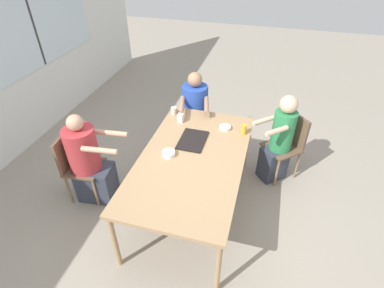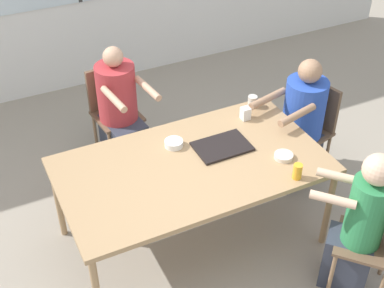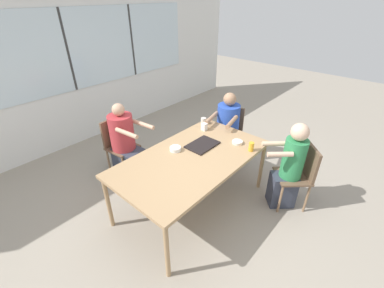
# 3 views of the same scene
# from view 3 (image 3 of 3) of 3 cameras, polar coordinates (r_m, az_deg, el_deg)

# --- Properties ---
(ground_plane) EXTENTS (16.00, 16.00, 0.00)m
(ground_plane) POSITION_cam_3_polar(r_m,az_deg,el_deg) (3.60, 0.00, -13.16)
(ground_plane) COLOR gray
(wall_back_with_windows) EXTENTS (8.40, 0.08, 2.80)m
(wall_back_with_windows) POSITION_cam_3_polar(r_m,az_deg,el_deg) (5.01, -25.50, 15.51)
(wall_back_with_windows) COLOR silver
(wall_back_with_windows) RESTS_ON ground_plane
(dining_table) EXTENTS (1.95, 1.10, 0.77)m
(dining_table) POSITION_cam_3_polar(r_m,az_deg,el_deg) (3.15, 0.00, -3.61)
(dining_table) COLOR tan
(dining_table) RESTS_ON ground_plane
(chair_for_woman_green_shirt) EXTENTS (0.57, 0.57, 0.88)m
(chair_for_woman_green_shirt) POSITION_cam_3_polar(r_m,az_deg,el_deg) (3.56, 22.99, -5.57)
(chair_for_woman_green_shirt) COLOR brown
(chair_for_woman_green_shirt) RESTS_ON ground_plane
(chair_for_man_blue_shirt) EXTENTS (0.44, 0.44, 0.88)m
(chair_for_man_blue_shirt) POSITION_cam_3_polar(r_m,az_deg,el_deg) (4.08, -16.19, 0.58)
(chair_for_man_blue_shirt) COLOR brown
(chair_for_man_blue_shirt) RESTS_ON ground_plane
(chair_for_man_teal_shirt) EXTENTS (0.48, 0.48, 0.88)m
(chair_for_man_teal_shirt) POSITION_cam_3_polar(r_m,az_deg,el_deg) (4.35, 8.45, 3.50)
(chair_for_man_teal_shirt) COLOR brown
(chair_for_man_teal_shirt) RESTS_ON ground_plane
(person_woman_green_shirt) EXTENTS (0.53, 0.54, 1.20)m
(person_woman_green_shirt) POSITION_cam_3_polar(r_m,az_deg,el_deg) (3.49, 20.69, -5.29)
(person_woman_green_shirt) COLOR #333847
(person_woman_green_shirt) RESTS_ON ground_plane
(person_man_blue_shirt) EXTENTS (0.42, 0.69, 1.18)m
(person_man_blue_shirt) POSITION_cam_3_polar(r_m,az_deg,el_deg) (3.97, -14.57, -0.25)
(person_man_blue_shirt) COLOR #333847
(person_man_blue_shirt) RESTS_ON ground_plane
(person_man_teal_shirt) EXTENTS (0.71, 0.49, 1.19)m
(person_man_teal_shirt) POSITION_cam_3_polar(r_m,az_deg,el_deg) (4.21, 7.66, 2.52)
(person_man_teal_shirt) COLOR #333847
(person_man_teal_shirt) RESTS_ON ground_plane
(food_tray_dark) EXTENTS (0.41, 0.29, 0.02)m
(food_tray_dark) POSITION_cam_3_polar(r_m,az_deg,el_deg) (3.34, 2.33, -0.17)
(food_tray_dark) COLOR black
(food_tray_dark) RESTS_ON dining_table
(coffee_mug) EXTENTS (0.08, 0.08, 0.10)m
(coffee_mug) POSITION_cam_3_polar(r_m,az_deg,el_deg) (3.89, 2.59, 5.16)
(coffee_mug) COLOR beige
(coffee_mug) RESTS_ON dining_table
(juice_glass) EXTENTS (0.07, 0.07, 0.12)m
(juice_glass) POSITION_cam_3_polar(r_m,az_deg,el_deg) (3.29, 13.03, -0.58)
(juice_glass) COLOR gold
(juice_glass) RESTS_ON dining_table
(milk_carton_small) EXTENTS (0.07, 0.07, 0.10)m
(milk_carton_small) POSITION_cam_3_polar(r_m,az_deg,el_deg) (3.70, 2.74, 3.85)
(milk_carton_small) COLOR silver
(milk_carton_small) RESTS_ON dining_table
(bowl_white_shallow) EXTENTS (0.14, 0.14, 0.04)m
(bowl_white_shallow) POSITION_cam_3_polar(r_m,az_deg,el_deg) (3.43, 10.04, 0.41)
(bowl_white_shallow) COLOR silver
(bowl_white_shallow) RESTS_ON dining_table
(bowl_cereal) EXTENTS (0.14, 0.14, 0.05)m
(bowl_cereal) POSITION_cam_3_polar(r_m,az_deg,el_deg) (3.23, -3.72, -1.07)
(bowl_cereal) COLOR white
(bowl_cereal) RESTS_ON dining_table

